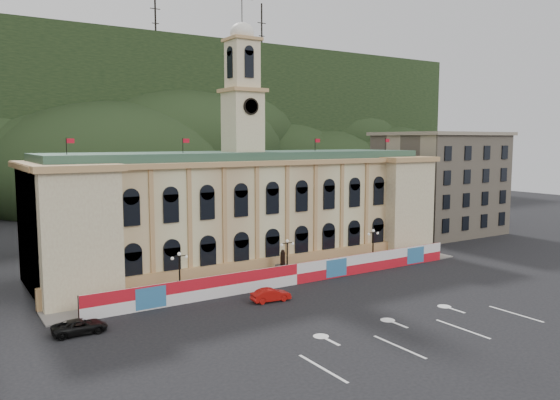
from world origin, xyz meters
TOP-DOWN VIEW (x-y plane):
  - ground at (0.00, 0.00)m, footprint 260.00×260.00m
  - lane_markings at (0.00, -5.00)m, footprint 26.00×10.00m
  - hill_ridge at (0.03, 121.99)m, footprint 230.00×80.00m
  - city_hall at (0.00, 27.63)m, footprint 56.20×17.60m
  - side_building_right at (43.00, 30.93)m, footprint 21.00×17.00m
  - hoarding_fence at (0.06, 15.07)m, footprint 50.00×0.44m
  - pavement at (0.00, 17.75)m, footprint 56.00×5.50m
  - statue at (0.00, 18.00)m, footprint 1.40×1.40m
  - lamp_left at (-14.00, 17.00)m, footprint 1.96×0.44m
  - lamp_center at (0.00, 17.00)m, footprint 1.96×0.44m
  - lamp_right at (14.00, 17.00)m, footprint 1.96×0.44m
  - red_sedan at (-6.23, 10.75)m, footprint 2.39×4.60m
  - black_suv at (-25.71, 11.62)m, footprint 2.41×4.88m

SIDE VIEW (x-z plane):
  - ground at x=0.00m, z-range 0.00..0.00m
  - lane_markings at x=0.00m, z-range -0.01..0.01m
  - pavement at x=0.00m, z-range 0.00..0.16m
  - black_suv at x=-25.71m, z-range 0.00..1.33m
  - red_sedan at x=-6.23m, z-range 0.00..1.41m
  - statue at x=0.00m, z-range -0.67..3.05m
  - hoarding_fence at x=0.06m, z-range 0.00..2.50m
  - lamp_left at x=-14.00m, z-range 0.50..5.65m
  - lamp_center at x=0.00m, z-range 0.50..5.65m
  - lamp_right at x=14.00m, z-range 0.50..5.65m
  - city_hall at x=0.00m, z-range -10.70..26.40m
  - side_building_right at x=43.00m, z-range 0.03..18.63m
  - hill_ridge at x=0.03m, z-range -12.52..51.48m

